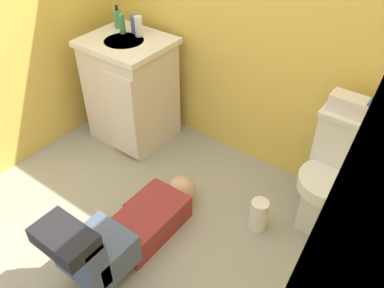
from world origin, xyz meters
TOP-DOWN VIEW (x-y plane):
  - ground_plane at (0.00, 0.00)m, footprint 2.89×3.10m
  - toilet at (0.85, 0.78)m, footprint 0.36×0.46m
  - vanity_cabinet at (-0.73, 0.72)m, footprint 0.60×0.53m
  - faucet at (-0.74, 0.87)m, footprint 0.02×0.02m
  - person_plumber at (0.02, -0.15)m, footprint 0.39×1.06m
  - tissue_box at (0.80, 0.87)m, footprint 0.22×0.11m
  - toiletry_bag at (0.95, 0.87)m, footprint 0.12×0.09m
  - soap_dispenser at (-0.93, 0.85)m, footprint 0.06×0.06m
  - bottle_green at (-0.83, 0.80)m, footprint 0.04×0.04m
  - bottle_blue at (-0.76, 0.86)m, footprint 0.06×0.06m
  - bottle_white at (-0.70, 0.83)m, footprint 0.06×0.06m
  - paper_towel_roll at (0.55, 0.46)m, footprint 0.11×0.11m

SIDE VIEW (x-z plane):
  - ground_plane at x=0.00m, z-range -0.04..0.00m
  - paper_towel_roll at x=0.55m, z-range 0.00..0.22m
  - person_plumber at x=0.02m, z-range -0.08..0.44m
  - toilet at x=0.85m, z-range -0.01..0.74m
  - vanity_cabinet at x=-0.73m, z-range 0.01..0.83m
  - tissue_box at x=0.80m, z-range 0.75..0.85m
  - toiletry_bag at x=0.95m, z-range 0.75..0.86m
  - faucet at x=-0.74m, z-range 0.82..0.92m
  - bottle_blue at x=-0.76m, z-range 0.82..0.95m
  - soap_dispenser at x=-0.93m, z-range 0.80..0.97m
  - bottle_green at x=-0.83m, z-range 0.82..0.96m
  - bottle_white at x=-0.70m, z-range 0.82..0.96m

